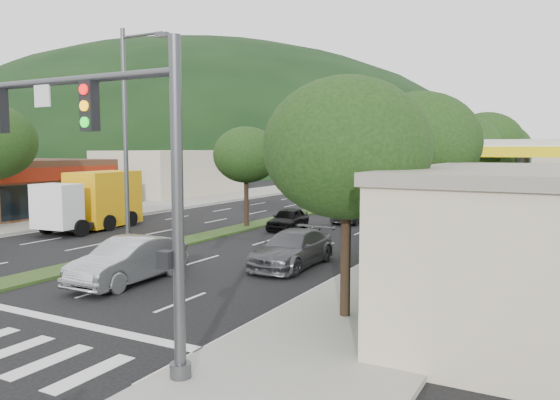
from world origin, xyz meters
The scene contains 25 objects.
sidewalk_right centered at (12.50, 25.00, 0.07)m, with size 5.00×90.00×0.15m, color gray.
sidewalk_left centered at (-13.00, 25.00, 0.07)m, with size 6.00×90.00×0.15m, color gray.
median centered at (0.00, 28.00, 0.06)m, with size 1.60×56.00×0.12m, color #203914.
traffic_signal centered at (9.03, -1.54, 4.65)m, with size 6.12×0.40×7.00m.
shop_left centered at (-18.46, 15.00, 2.01)m, with size 10.15×12.00×4.00m.
bldg_left_far centered at (-19.00, 34.00, 2.30)m, with size 9.00×14.00×4.60m, color beige.
hill_far centered at (-80.00, 110.00, 0.00)m, with size 176.00×132.00×82.00m, color black.
tree_r_a centered at (12.00, 4.00, 4.82)m, with size 4.60×4.60×6.63m.
tree_r_b centered at (12.00, 12.00, 5.04)m, with size 4.80×4.80×6.94m.
tree_r_c centered at (12.00, 20.00, 4.75)m, with size 4.40×4.40×6.48m.
tree_r_d centered at (12.00, 30.00, 5.18)m, with size 5.00×5.00×7.17m.
tree_r_e centered at (12.00, 40.00, 4.89)m, with size 4.60×4.60×6.71m.
tree_med_near centered at (0.00, 18.00, 4.43)m, with size 4.00×4.00×6.02m.
tree_med_far centered at (0.00, 44.00, 5.01)m, with size 4.80×4.80×6.94m.
streetlight_near centered at (0.21, 8.00, 5.58)m, with size 2.60×0.25×10.00m.
streetlight_mid centered at (0.21, 33.00, 5.58)m, with size 2.60×0.25×10.00m.
sedan_silver centered at (3.55, 4.35, 0.81)m, with size 1.70×4.89×1.61m, color #A6A9AE.
car_queue_a centered at (2.64, 18.43, 0.65)m, with size 1.54×3.82×1.30m, color black.
car_queue_b centered at (7.48, 9.58, 0.73)m, with size 2.05×5.04×1.46m, color #48494D.
car_queue_c centered at (1.84, 28.43, 0.77)m, with size 1.62×4.65×1.53m, color #500D16.
car_queue_d centered at (3.96, 33.43, 0.74)m, with size 2.46×5.35×1.49m, color black.
car_queue_e centered at (4.75, 23.43, 0.72)m, with size 1.70×4.22×1.44m, color #505055.
car_queue_f centered at (8.19, 38.43, 0.76)m, with size 2.13×5.24×1.52m, color black.
box_truck centered at (-7.66, 13.21, 1.62)m, with size 3.38×7.18×3.42m.
motorhome centered at (5.56, 38.20, 1.72)m, with size 2.75×8.46×3.23m.
Camera 1 is at (17.52, -9.98, 4.81)m, focal length 35.00 mm.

